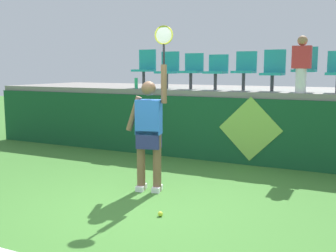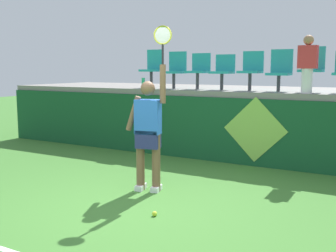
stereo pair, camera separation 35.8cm
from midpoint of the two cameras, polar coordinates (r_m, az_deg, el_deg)
The scene contains 15 objects.
ground_plane at distance 5.77m, azimuth -2.52°, elevation -11.28°, with size 40.00×40.00×0.00m, color #3D752D.
court_back_wall at distance 8.49m, azimuth 9.25°, elevation -0.54°, with size 12.07×0.20×1.32m, color #144C28.
spectator_platform at distance 9.74m, azimuth 12.25°, elevation 4.73°, with size 12.07×2.92×0.12m, color gray.
tennis_player at distance 6.36m, azimuth -1.11°, elevation -0.47°, with size 0.74×0.34×2.53m.
tennis_ball at distance 5.47m, azimuth 0.04°, elevation -12.03°, with size 0.07×0.07×0.07m, color #D1E533.
water_bottle at distance 9.43m, azimuth -2.34°, elevation 5.91°, with size 0.08×0.08×0.24m, color #26B272.
stadium_chair_0 at distance 9.83m, azimuth -1.03°, elevation 8.18°, with size 0.44×0.42×0.90m.
stadium_chair_1 at distance 9.53m, azimuth 2.13°, elevation 7.93°, with size 0.44×0.42×0.84m.
stadium_chair_2 at distance 9.27m, azimuth 5.41°, elevation 7.84°, with size 0.44×0.42×0.79m.
stadium_chair_3 at distance 9.04m, azimuth 8.76°, elevation 7.67°, with size 0.44×0.42×0.76m.
stadium_chair_4 at distance 8.85m, azimuth 12.58°, elevation 7.74°, with size 0.44×0.42×0.82m.
stadium_chair_5 at distance 8.70m, azimuth 16.37°, elevation 7.53°, with size 0.44×0.42×0.84m.
stadium_chair_6 at distance 8.57m, azimuth 20.39°, elevation 7.69°, with size 0.44×0.42×0.88m.
spectator_0 at distance 8.15m, azimuth 19.92°, elevation 8.15°, with size 0.34×0.20×1.06m.
wall_signage_mount at distance 8.32m, azimuth 12.99°, elevation -5.43°, with size 1.27×0.01×1.36m.
Camera 2 is at (3.06, -4.53, 1.91)m, focal length 44.18 mm.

